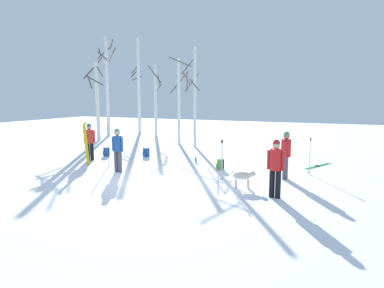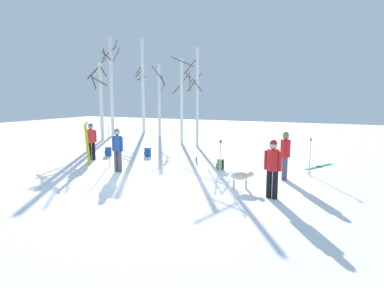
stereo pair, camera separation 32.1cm
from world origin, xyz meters
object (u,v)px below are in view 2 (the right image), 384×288
at_px(person_0, 285,153).
at_px(backpack_0, 108,151).
at_px(person_2, 118,147).
at_px(ski_pair_lying_0, 319,167).
at_px(ski_poles_1, 310,156).
at_px(dog, 241,177).
at_px(backpack_1, 148,152).
at_px(ski_pair_planted_0, 109,144).
at_px(birch_tree_0, 111,84).
at_px(water_bottle_0, 196,160).
at_px(person_3, 91,139).
at_px(person_1, 273,165).
at_px(birch_tree_2, 101,99).
at_px(birch_tree_3, 159,99).
at_px(birch_tree_5, 197,96).
at_px(backpack_2, 220,165).
at_px(birch_tree_4, 182,99).
at_px(birch_tree_1, 143,86).
at_px(ski_pair_planted_1, 87,144).
at_px(ski_poles_0, 220,159).

relative_size(person_0, backpack_0, 3.90).
relative_size(person_2, ski_pair_lying_0, 0.97).
height_order(person_0, ski_poles_1, person_0).
distance_m(dog, backpack_1, 6.93).
xyz_separation_m(ski_pair_planted_0, birch_tree_0, (-7.14, 9.34, 3.02)).
bearing_deg(backpack_0, water_bottle_0, 2.84).
relative_size(person_3, birch_tree_0, 0.23).
xyz_separation_m(person_1, person_2, (-6.20, 0.96, 0.00)).
height_order(dog, ski_pair_lying_0, dog).
bearing_deg(dog, birch_tree_2, 147.35).
bearing_deg(birch_tree_3, birch_tree_5, -38.29).
xyz_separation_m(backpack_2, birch_tree_4, (-4.75, 6.12, 2.59)).
distance_m(person_2, birch_tree_1, 14.90).
bearing_deg(water_bottle_0, person_0, -20.20).
bearing_deg(backpack_1, ski_pair_planted_0, -98.30).
xyz_separation_m(person_0, backpack_1, (-6.94, 1.93, -0.77)).
bearing_deg(backpack_2, birch_tree_2, 152.74).
bearing_deg(person_0, birch_tree_0, 148.67).
bearing_deg(person_1, water_bottle_0, 136.71).
height_order(dog, backpack_1, dog).
bearing_deg(birch_tree_5, backpack_1, -101.99).
bearing_deg(person_1, ski_pair_lying_0, 79.69).
xyz_separation_m(ski_pair_lying_0, birch_tree_4, (-8.37, 3.84, 2.80)).
bearing_deg(birch_tree_1, person_3, -68.38).
relative_size(person_3, dog, 2.02).
height_order(backpack_2, water_bottle_0, backpack_2).
bearing_deg(backpack_2, water_bottle_0, 147.35).
bearing_deg(ski_poles_1, birch_tree_1, 143.94).
relative_size(dog, ski_poles_1, 0.61).
relative_size(ski_pair_planted_0, ski_pair_planted_1, 0.99).
distance_m(ski_poles_0, birch_tree_0, 16.25).
bearing_deg(ski_pair_lying_0, birch_tree_0, 158.93).
bearing_deg(birch_tree_0, person_2, -51.02).
xyz_separation_m(backpack_1, birch_tree_5, (0.87, 4.08, 2.75)).
relative_size(dog, ski_poles_0, 0.58).
xyz_separation_m(backpack_0, water_bottle_0, (4.74, 0.24, -0.08)).
distance_m(birch_tree_0, birch_tree_5, 8.87).
distance_m(person_2, dog, 5.15).
relative_size(person_1, ski_pair_lying_0, 0.97).
distance_m(ski_pair_lying_0, water_bottle_0, 5.26).
distance_m(ski_pair_planted_1, water_bottle_0, 4.81).
relative_size(person_0, ski_pair_planted_0, 0.93).
relative_size(person_0, birch_tree_3, 0.32).
relative_size(person_0, person_1, 1.00).
xyz_separation_m(ski_pair_lying_0, birch_tree_3, (-11.79, 6.90, 2.76)).
height_order(person_3, birch_tree_5, birch_tree_5).
bearing_deg(ski_poles_1, person_1, -101.33).
xyz_separation_m(person_0, backpack_0, (-8.84, 1.27, -0.77)).
height_order(ski_poles_1, birch_tree_4, birch_tree_4).
bearing_deg(person_1, birch_tree_4, 129.27).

